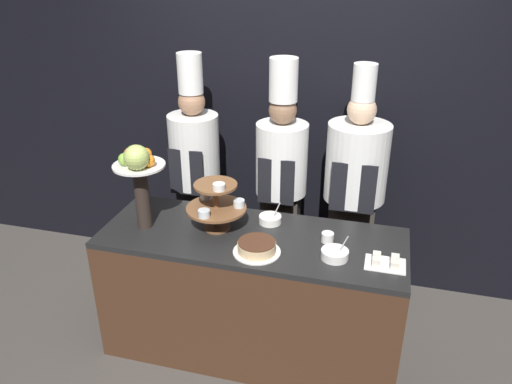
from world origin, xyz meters
TOP-DOWN VIEW (x-y plane):
  - ground_plane at (0.00, 0.00)m, footprint 14.00×14.00m
  - wall_back at (0.00, 1.36)m, footprint 10.00×0.06m
  - buffet_counter at (0.00, 0.34)m, footprint 1.87×0.69m
  - tiered_stand at (-0.23, 0.38)m, footprint 0.37×0.37m
  - fruit_pedestal at (-0.68, 0.27)m, footprint 0.31×0.31m
  - cake_round at (0.08, 0.17)m, footprint 0.28×0.28m
  - cup_white at (0.45, 0.40)m, footprint 0.07×0.07m
  - cake_square_tray at (0.80, 0.23)m, footprint 0.22×0.16m
  - serving_bowl_near at (0.52, 0.23)m, footprint 0.16×0.16m
  - serving_bowl_far at (0.07, 0.53)m, footprint 0.14×0.14m
  - chef_left at (-0.61, 0.97)m, footprint 0.36×0.36m
  - chef_center_left at (0.04, 0.97)m, footprint 0.36×0.36m
  - chef_center_right at (0.56, 0.97)m, footprint 0.42×0.42m

SIDE VIEW (x-z plane):
  - ground_plane at x=0.00m, z-range 0.00..0.00m
  - buffet_counter at x=0.00m, z-range 0.00..0.86m
  - cake_square_tray at x=0.80m, z-range 0.86..0.91m
  - serving_bowl_far at x=0.07m, z-range 0.81..0.96m
  - serving_bowl_near at x=0.52m, z-range 0.81..0.97m
  - cup_white at x=0.45m, z-range 0.86..0.92m
  - cake_round at x=0.08m, z-range 0.86..0.93m
  - chef_center_right at x=0.56m, z-range 0.06..1.88m
  - chef_left at x=-0.61m, z-range 0.07..1.90m
  - chef_center_left at x=0.04m, z-range 0.08..1.90m
  - tiered_stand at x=-0.23m, z-range 0.87..1.21m
  - fruit_pedestal at x=-0.68m, z-range 0.96..1.53m
  - wall_back at x=0.00m, z-range 0.00..2.80m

